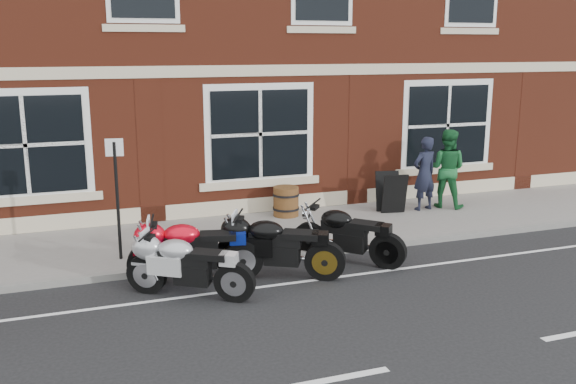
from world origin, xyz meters
name	(u,v)px	position (x,y,z in m)	size (l,w,h in m)	color
ground	(256,293)	(0.00, 0.00, 0.00)	(80.00, 80.00, 0.00)	black
sidewalk	(213,238)	(0.00, 3.00, 0.06)	(30.00, 3.00, 0.12)	slate
kerb	(233,262)	(0.00, 1.42, 0.06)	(30.00, 0.16, 0.12)	slate
moto_sport_red	(193,247)	(-0.85, 0.89, 0.59)	(2.27, 0.66, 1.03)	black
moto_sport_black	(277,244)	(0.56, 0.58, 0.60)	(2.08, 1.26, 1.04)	black
moto_sport_silver	(188,264)	(-1.07, 0.20, 0.56)	(1.87, 1.32, 0.97)	black
moto_naked_black	(346,232)	(2.03, 0.90, 0.57)	(1.63, 1.71, 1.00)	black
pedestrian_left	(424,174)	(5.22, 3.43, 1.00)	(0.64, 0.42, 1.75)	black
pedestrian_right	(446,168)	(5.86, 3.48, 1.07)	(0.92, 0.72, 1.90)	#195A2B
a_board_sign	(391,192)	(4.37, 3.47, 0.60)	(0.57, 0.38, 0.95)	black
barrel_planter	(286,201)	(1.95, 4.01, 0.46)	(0.61, 0.61, 0.68)	#482C13
parking_sign	(117,191)	(-1.94, 2.14, 1.41)	(0.31, 0.08, 2.23)	black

